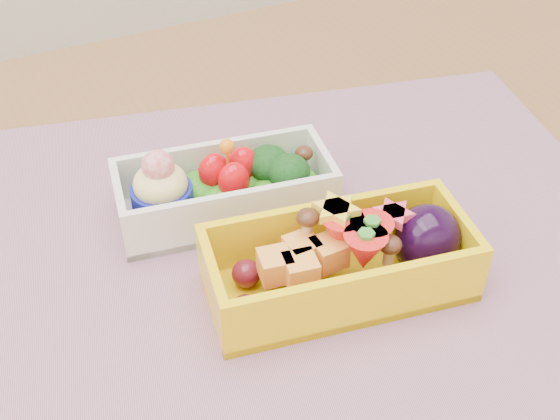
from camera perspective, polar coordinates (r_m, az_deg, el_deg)
name	(u,v)px	position (r m, az deg, el deg)	size (l,w,h in m)	color
table	(254,326)	(0.64, -2.10, -9.30)	(1.20, 0.80, 0.75)	brown
placemat	(274,254)	(0.56, -0.47, -3.53)	(0.59, 0.45, 0.00)	gray
bento_white	(224,189)	(0.58, -4.53, 1.70)	(0.18, 0.10, 0.07)	silver
bento_yellow	(345,260)	(0.51, 5.25, -4.01)	(0.20, 0.11, 0.06)	yellow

